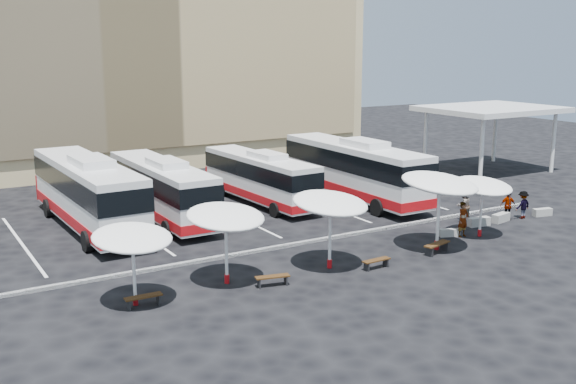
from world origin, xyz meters
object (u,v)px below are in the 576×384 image
bus_3 (354,168)px  conc_bench_3 (542,212)px  sunshade_3 (440,184)px  passenger_1 (464,206)px  wood_bench_2 (376,262)px  passenger_0 (463,219)px  bus_0 (87,191)px  bus_2 (260,176)px  sunshade_0 (132,238)px  conc_bench_0 (449,233)px  sunshade_2 (330,203)px  sunshade_1 (226,217)px  wood_bench_3 (437,246)px  wood_bench_1 (272,278)px  sunshade_4 (483,186)px  wood_bench_0 (143,298)px  passenger_2 (508,206)px  bus_1 (161,188)px  conc_bench_2 (501,218)px  passenger_3 (523,205)px  conc_bench_1 (479,222)px

bus_3 → conc_bench_3: bearing=-52.2°
bus_3 → sunshade_3: bearing=-104.7°
conc_bench_3 → passenger_1: bearing=163.4°
wood_bench_2 → passenger_0: (7.21, 1.78, 0.61)m
sunshade_3 → conc_bench_3: bearing=9.8°
sunshade_3 → bus_3: bearing=74.9°
bus_0 → bus_2: (11.04, 0.38, -0.37)m
sunshade_0 → conc_bench_0: sunshade_0 is taller
sunshade_2 → sunshade_3: (6.23, -0.40, 0.31)m
wood_bench_2 → sunshade_3: bearing=10.0°
sunshade_1 → wood_bench_3: (10.69, -1.51, -2.55)m
bus_2 → wood_bench_3: 14.08m
bus_0 → sunshade_1: size_ratio=3.34×
sunshade_1 → wood_bench_1: 3.28m
sunshade_4 → wood_bench_2: 8.52m
bus_3 → wood_bench_2: 14.07m
sunshade_1 → wood_bench_0: sunshade_1 is taller
bus_3 → passenger_2: bearing=-62.3°
bus_1 → passenger_2: bearing=-31.6°
sunshade_1 → sunshade_3: bearing=-5.2°
sunshade_4 → wood_bench_0: sunshade_4 is taller
passenger_2 → bus_1: bearing=167.5°
sunshade_2 → conc_bench_2: 13.54m
sunshade_4 → conc_bench_3: (6.48, 1.16, -2.51)m
sunshade_2 → passenger_2: 14.08m
sunshade_3 → passenger_3: 9.14m
passenger_2 → conc_bench_0: bearing=-152.7°
bus_1 → sunshade_1: bus_1 is taller
bus_1 → sunshade_1: bearing=-97.5°
sunshade_0 → passenger_0: bearing=1.2°
passenger_3 → wood_bench_0: bearing=2.4°
bus_0 → conc_bench_0: (16.04, -11.56, -1.92)m
sunshade_4 → wood_bench_0: bearing=-179.1°
sunshade_1 → sunshade_0: bearing=-174.7°
bus_2 → passenger_0: (5.57, -12.32, -0.81)m
passenger_1 → sunshade_1: bearing=13.5°
bus_3 → passenger_0: bearing=-90.9°
wood_bench_0 → wood_bench_3: bearing=-3.1°
conc_bench_2 → wood_bench_2: bearing=-165.9°
passenger_2 → wood_bench_3: bearing=-142.8°
bus_1 → conc_bench_1: bus_1 is taller
wood_bench_3 → conc_bench_2: bearing=19.2°
sunshade_2 → sunshade_1: bearing=173.0°
bus_3 → passenger_1: size_ratio=6.86×
sunshade_4 → conc_bench_3: 7.05m
conc_bench_0 → bus_3: bearing=85.4°
sunshade_4 → conc_bench_0: (-1.42, 0.80, -2.54)m
bus_3 → passenger_3: size_ratio=7.86×
wood_bench_2 → conc_bench_3: size_ratio=1.21×
sunshade_3 → passenger_3: bearing=12.8°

